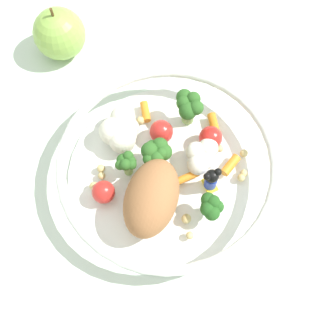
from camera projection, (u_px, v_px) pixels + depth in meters
name	position (u px, v px, depth m)	size (l,w,h in m)	color
ground_plane	(170.00, 185.00, 0.54)	(2.40, 2.40, 0.00)	silver
food_container	(163.00, 167.00, 0.51)	(0.26, 0.26, 0.07)	white
loose_apple	(59.00, 34.00, 0.58)	(0.07, 0.07, 0.08)	#8CB74C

